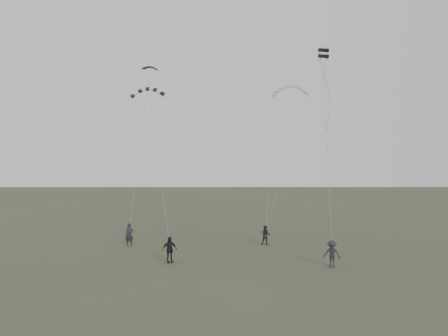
{
  "coord_description": "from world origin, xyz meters",
  "views": [
    {
      "loc": [
        0.84,
        -30.93,
        7.94
      ],
      "look_at": [
        0.92,
        5.36,
        6.67
      ],
      "focal_mm": 35.0,
      "sensor_mm": 36.0,
      "label": 1
    }
  ],
  "objects_px": {
    "flyer_left": "(129,235)",
    "flyer_right": "(266,235)",
    "flyer_center": "(169,250)",
    "flyer_far": "(332,254)",
    "kite_pale_large": "(291,86)",
    "kite_striped": "(149,89)",
    "kite_dark_small": "(150,67)",
    "kite_box": "(324,53)"
  },
  "relations": [
    {
      "from": "kite_dark_small",
      "to": "kite_striped",
      "type": "height_order",
      "value": "kite_dark_small"
    },
    {
      "from": "flyer_right",
      "to": "kite_box",
      "type": "xyz_separation_m",
      "value": [
        3.82,
        -4.51,
        14.54
      ]
    },
    {
      "from": "kite_pale_large",
      "to": "kite_box",
      "type": "relative_size",
      "value": 5.41
    },
    {
      "from": "kite_pale_large",
      "to": "flyer_right",
      "type": "bearing_deg",
      "value": -114.08
    },
    {
      "from": "kite_dark_small",
      "to": "kite_striped",
      "type": "xyz_separation_m",
      "value": [
        0.55,
        -3.79,
        -2.57
      ]
    },
    {
      "from": "flyer_left",
      "to": "kite_box",
      "type": "relative_size",
      "value": 2.79
    },
    {
      "from": "kite_box",
      "to": "flyer_left",
      "type": "bearing_deg",
      "value": 147.09
    },
    {
      "from": "flyer_left",
      "to": "flyer_center",
      "type": "height_order",
      "value": "flyer_left"
    },
    {
      "from": "flyer_center",
      "to": "kite_pale_large",
      "type": "distance_m",
      "value": 21.5
    },
    {
      "from": "flyer_left",
      "to": "kite_striped",
      "type": "height_order",
      "value": "kite_striped"
    },
    {
      "from": "flyer_left",
      "to": "flyer_right",
      "type": "xyz_separation_m",
      "value": [
        11.65,
        0.47,
        -0.14
      ]
    },
    {
      "from": "kite_box",
      "to": "flyer_center",
      "type": "bearing_deg",
      "value": 169.4
    },
    {
      "from": "kite_pale_large",
      "to": "flyer_far",
      "type": "bearing_deg",
      "value": -86.05
    },
    {
      "from": "flyer_far",
      "to": "kite_dark_small",
      "type": "height_order",
      "value": "kite_dark_small"
    },
    {
      "from": "flyer_right",
      "to": "kite_dark_small",
      "type": "bearing_deg",
      "value": 163.58
    },
    {
      "from": "kite_dark_small",
      "to": "kite_box",
      "type": "distance_m",
      "value": 16.48
    },
    {
      "from": "flyer_right",
      "to": "kite_striped",
      "type": "relative_size",
      "value": 0.53
    },
    {
      "from": "flyer_right",
      "to": "kite_pale_large",
      "type": "xyz_separation_m",
      "value": [
        3.1,
        6.67,
        13.78
      ]
    },
    {
      "from": "flyer_right",
      "to": "flyer_left",
      "type": "bearing_deg",
      "value": -174.89
    },
    {
      "from": "flyer_center",
      "to": "flyer_right",
      "type": "bearing_deg",
      "value": 13.62
    },
    {
      "from": "flyer_right",
      "to": "flyer_center",
      "type": "bearing_deg",
      "value": -138.57
    },
    {
      "from": "flyer_left",
      "to": "kite_dark_small",
      "type": "height_order",
      "value": "kite_dark_small"
    },
    {
      "from": "flyer_right",
      "to": "kite_pale_large",
      "type": "height_order",
      "value": "kite_pale_large"
    },
    {
      "from": "flyer_far",
      "to": "kite_dark_small",
      "type": "bearing_deg",
      "value": 171.0
    },
    {
      "from": "flyer_left",
      "to": "flyer_right",
      "type": "relative_size",
      "value": 1.16
    },
    {
      "from": "kite_striped",
      "to": "flyer_right",
      "type": "bearing_deg",
      "value": -6.27
    },
    {
      "from": "kite_box",
      "to": "kite_dark_small",
      "type": "bearing_deg",
      "value": 132.0
    },
    {
      "from": "flyer_left",
      "to": "flyer_right",
      "type": "height_order",
      "value": "flyer_left"
    },
    {
      "from": "flyer_center",
      "to": "kite_box",
      "type": "bearing_deg",
      "value": -17.32
    },
    {
      "from": "kite_pale_large",
      "to": "kite_striped",
      "type": "distance_m",
      "value": 14.76
    },
    {
      "from": "flyer_far",
      "to": "kite_dark_small",
      "type": "xyz_separation_m",
      "value": [
        -14.35,
        11.02,
        14.99
      ]
    },
    {
      "from": "kite_dark_small",
      "to": "kite_box",
      "type": "bearing_deg",
      "value": -53.09
    },
    {
      "from": "flyer_left",
      "to": "kite_pale_large",
      "type": "relative_size",
      "value": 0.52
    },
    {
      "from": "kite_striped",
      "to": "kite_dark_small",
      "type": "bearing_deg",
      "value": 91.24
    },
    {
      "from": "flyer_left",
      "to": "kite_pale_large",
      "type": "xyz_separation_m",
      "value": [
        14.76,
        7.15,
        13.64
      ]
    },
    {
      "from": "flyer_center",
      "to": "kite_striped",
      "type": "height_order",
      "value": "kite_striped"
    },
    {
      "from": "flyer_far",
      "to": "kite_box",
      "type": "height_order",
      "value": "kite_box"
    },
    {
      "from": "flyer_center",
      "to": "flyer_far",
      "type": "relative_size",
      "value": 1.01
    },
    {
      "from": "flyer_far",
      "to": "kite_box",
      "type": "relative_size",
      "value": 2.69
    },
    {
      "from": "flyer_right",
      "to": "kite_striped",
      "type": "distance_m",
      "value": 15.99
    },
    {
      "from": "flyer_far",
      "to": "kite_striped",
      "type": "relative_size",
      "value": 0.6
    },
    {
      "from": "kite_pale_large",
      "to": "kite_striped",
      "type": "xyz_separation_m",
      "value": [
        -13.04,
        -6.81,
        -1.25
      ]
    }
  ]
}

